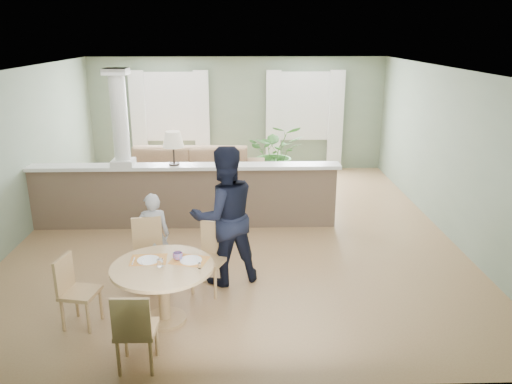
{
  "coord_description": "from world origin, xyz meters",
  "views": [
    {
      "loc": [
        0.09,
        -7.97,
        3.25
      ],
      "look_at": [
        0.29,
        -1.0,
        1.0
      ],
      "focal_mm": 35.0,
      "sensor_mm": 36.0,
      "label": 1
    }
  ],
  "objects_px": {
    "houseplant": "(276,153)",
    "chair_far_boy": "(148,249)",
    "chair_near": "(135,328)",
    "chair_side": "(74,288)",
    "sofa": "(187,173)",
    "man_person": "(224,216)",
    "child_person": "(154,236)",
    "chair_far_man": "(211,253)",
    "dining_table": "(163,277)"
  },
  "relations": [
    {
      "from": "chair_side",
      "to": "man_person",
      "type": "height_order",
      "value": "man_person"
    },
    {
      "from": "chair_side",
      "to": "child_person",
      "type": "relative_size",
      "value": 0.7
    },
    {
      "from": "sofa",
      "to": "chair_side",
      "type": "height_order",
      "value": "sofa"
    },
    {
      "from": "houseplant",
      "to": "chair_far_boy",
      "type": "height_order",
      "value": "houseplant"
    },
    {
      "from": "dining_table",
      "to": "chair_side",
      "type": "bearing_deg",
      "value": -177.03
    },
    {
      "from": "child_person",
      "to": "man_person",
      "type": "relative_size",
      "value": 0.64
    },
    {
      "from": "houseplant",
      "to": "chair_far_man",
      "type": "bearing_deg",
      "value": -103.55
    },
    {
      "from": "dining_table",
      "to": "sofa",
      "type": "bearing_deg",
      "value": 92.6
    },
    {
      "from": "houseplant",
      "to": "chair_near",
      "type": "bearing_deg",
      "value": -105.62
    },
    {
      "from": "houseplant",
      "to": "dining_table",
      "type": "distance_m",
      "value": 5.87
    },
    {
      "from": "chair_near",
      "to": "chair_side",
      "type": "relative_size",
      "value": 1.03
    },
    {
      "from": "dining_table",
      "to": "man_person",
      "type": "relative_size",
      "value": 0.63
    },
    {
      "from": "houseplant",
      "to": "chair_far_boy",
      "type": "distance_m",
      "value": 5.12
    },
    {
      "from": "chair_far_man",
      "to": "child_person",
      "type": "height_order",
      "value": "child_person"
    },
    {
      "from": "chair_far_boy",
      "to": "man_person",
      "type": "xyz_separation_m",
      "value": [
        1.02,
        0.06,
        0.44
      ]
    },
    {
      "from": "chair_far_boy",
      "to": "chair_near",
      "type": "distance_m",
      "value": 1.84
    },
    {
      "from": "chair_far_man",
      "to": "chair_near",
      "type": "bearing_deg",
      "value": -88.37
    },
    {
      "from": "dining_table",
      "to": "man_person",
      "type": "bearing_deg",
      "value": 55.44
    },
    {
      "from": "child_person",
      "to": "man_person",
      "type": "xyz_separation_m",
      "value": [
        0.98,
        -0.16,
        0.34
      ]
    },
    {
      "from": "chair_far_boy",
      "to": "houseplant",
      "type": "bearing_deg",
      "value": 56.02
    },
    {
      "from": "chair_far_man",
      "to": "sofa",
      "type": "bearing_deg",
      "value": 123.18
    },
    {
      "from": "chair_far_boy",
      "to": "chair_side",
      "type": "bearing_deg",
      "value": -135.35
    },
    {
      "from": "houseplant",
      "to": "chair_far_boy",
      "type": "bearing_deg",
      "value": -113.2
    },
    {
      "from": "sofa",
      "to": "dining_table",
      "type": "bearing_deg",
      "value": -85.0
    },
    {
      "from": "sofa",
      "to": "man_person",
      "type": "bearing_deg",
      "value": -74.4
    },
    {
      "from": "chair_far_boy",
      "to": "man_person",
      "type": "relative_size",
      "value": 0.48
    },
    {
      "from": "chair_far_boy",
      "to": "man_person",
      "type": "bearing_deg",
      "value": -7.31
    },
    {
      "from": "chair_far_boy",
      "to": "child_person",
      "type": "height_order",
      "value": "child_person"
    },
    {
      "from": "sofa",
      "to": "chair_near",
      "type": "height_order",
      "value": "sofa"
    },
    {
      "from": "sofa",
      "to": "child_person",
      "type": "bearing_deg",
      "value": -88.89
    },
    {
      "from": "dining_table",
      "to": "chair_side",
      "type": "height_order",
      "value": "chair_side"
    },
    {
      "from": "dining_table",
      "to": "chair_far_man",
      "type": "relative_size",
      "value": 1.3
    },
    {
      "from": "chair_near",
      "to": "man_person",
      "type": "relative_size",
      "value": 0.46
    },
    {
      "from": "man_person",
      "to": "chair_side",
      "type": "bearing_deg",
      "value": 10.78
    },
    {
      "from": "chair_far_boy",
      "to": "chair_far_man",
      "type": "height_order",
      "value": "chair_far_boy"
    },
    {
      "from": "dining_table",
      "to": "chair_far_man",
      "type": "xyz_separation_m",
      "value": [
        0.5,
        0.77,
        -0.07
      ]
    },
    {
      "from": "sofa",
      "to": "chair_far_boy",
      "type": "height_order",
      "value": "sofa"
    },
    {
      "from": "chair_far_man",
      "to": "man_person",
      "type": "xyz_separation_m",
      "value": [
        0.17,
        0.21,
        0.44
      ]
    },
    {
      "from": "chair_side",
      "to": "man_person",
      "type": "relative_size",
      "value": 0.45
    },
    {
      "from": "chair_near",
      "to": "child_person",
      "type": "height_order",
      "value": "child_person"
    },
    {
      "from": "houseplant",
      "to": "dining_table",
      "type": "bearing_deg",
      "value": -106.58
    },
    {
      "from": "chair_far_boy",
      "to": "chair_far_man",
      "type": "relative_size",
      "value": 1.01
    },
    {
      "from": "chair_far_boy",
      "to": "chair_near",
      "type": "xyz_separation_m",
      "value": [
        0.19,
        -1.83,
        -0.02
      ]
    },
    {
      "from": "sofa",
      "to": "chair_side",
      "type": "xyz_separation_m",
      "value": [
        -0.79,
        -4.84,
        0.0
      ]
    },
    {
      "from": "houseplant",
      "to": "child_person",
      "type": "xyz_separation_m",
      "value": [
        -1.97,
        -4.48,
        -0.07
      ]
    },
    {
      "from": "chair_side",
      "to": "chair_far_boy",
      "type": "bearing_deg",
      "value": -23.1
    },
    {
      "from": "houseplant",
      "to": "chair_side",
      "type": "distance_m",
      "value": 6.28
    },
    {
      "from": "houseplant",
      "to": "chair_side",
      "type": "xyz_separation_m",
      "value": [
        -2.69,
        -5.68,
        -0.2
      ]
    },
    {
      "from": "chair_far_man",
      "to": "man_person",
      "type": "height_order",
      "value": "man_person"
    },
    {
      "from": "child_person",
      "to": "dining_table",
      "type": "bearing_deg",
      "value": 94.83
    }
  ]
}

